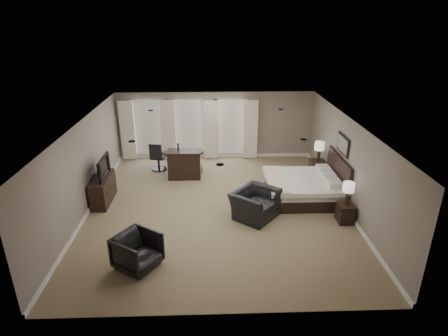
{
  "coord_description": "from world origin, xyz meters",
  "views": [
    {
      "loc": [
        -0.16,
        -9.78,
        5.31
      ],
      "look_at": [
        0.2,
        0.4,
        1.1
      ],
      "focal_mm": 30.0,
      "sensor_mm": 36.0,
      "label": 1
    }
  ],
  "objects_px": {
    "nightstand_far": "(317,170)",
    "dresser": "(103,189)",
    "lamp_far": "(319,152)",
    "bed": "(302,178)",
    "bar_stool_left": "(168,162)",
    "armchair_near": "(255,199)",
    "bar_stool_right": "(198,162)",
    "armchair_far": "(137,250)",
    "desk_chair": "(158,156)",
    "bar_counter": "(184,164)",
    "lamp_near": "(348,194)",
    "tv": "(101,175)",
    "nightstand_near": "(345,213)"
  },
  "relations": [
    {
      "from": "nightstand_far",
      "to": "bar_counter",
      "type": "distance_m",
      "value": 4.59
    },
    {
      "from": "armchair_near",
      "to": "dresser",
      "type": "bearing_deg",
      "value": 116.12
    },
    {
      "from": "nightstand_far",
      "to": "tv",
      "type": "bearing_deg",
      "value": -168.1
    },
    {
      "from": "tv",
      "to": "bar_counter",
      "type": "relative_size",
      "value": 0.96
    },
    {
      "from": "armchair_near",
      "to": "bar_stool_right",
      "type": "bearing_deg",
      "value": 66.55
    },
    {
      "from": "armchair_near",
      "to": "desk_chair",
      "type": "bearing_deg",
      "value": 80.77
    },
    {
      "from": "bar_stool_left",
      "to": "lamp_far",
      "type": "bearing_deg",
      "value": -8.3
    },
    {
      "from": "bar_stool_left",
      "to": "bar_counter",
      "type": "bearing_deg",
      "value": -38.45
    },
    {
      "from": "nightstand_far",
      "to": "lamp_far",
      "type": "xyz_separation_m",
      "value": [
        0.0,
        0.0,
        0.67
      ]
    },
    {
      "from": "bed",
      "to": "bar_stool_left",
      "type": "bearing_deg",
      "value": 152.86
    },
    {
      "from": "lamp_near",
      "to": "armchair_near",
      "type": "height_order",
      "value": "lamp_near"
    },
    {
      "from": "bed",
      "to": "desk_chair",
      "type": "bearing_deg",
      "value": 152.01
    },
    {
      "from": "nightstand_near",
      "to": "bar_stool_right",
      "type": "relative_size",
      "value": 0.66
    },
    {
      "from": "nightstand_near",
      "to": "desk_chair",
      "type": "height_order",
      "value": "desk_chair"
    },
    {
      "from": "armchair_near",
      "to": "bar_stool_left",
      "type": "xyz_separation_m",
      "value": [
        -2.76,
        3.27,
        -0.14
      ]
    },
    {
      "from": "bed",
      "to": "bar_counter",
      "type": "distance_m",
      "value": 4.07
    },
    {
      "from": "dresser",
      "to": "bar_stool_right",
      "type": "distance_m",
      "value": 3.57
    },
    {
      "from": "bed",
      "to": "bar_counter",
      "type": "xyz_separation_m",
      "value": [
        -3.68,
        1.71,
        -0.18
      ]
    },
    {
      "from": "nightstand_near",
      "to": "dresser",
      "type": "distance_m",
      "value": 7.07
    },
    {
      "from": "nightstand_far",
      "to": "desk_chair",
      "type": "distance_m",
      "value": 5.67
    },
    {
      "from": "armchair_near",
      "to": "nightstand_far",
      "type": "bearing_deg",
      "value": -4.77
    },
    {
      "from": "armchair_far",
      "to": "desk_chair",
      "type": "bearing_deg",
      "value": 36.44
    },
    {
      "from": "lamp_near",
      "to": "dresser",
      "type": "height_order",
      "value": "lamp_near"
    },
    {
      "from": "lamp_far",
      "to": "tv",
      "type": "height_order",
      "value": "lamp_far"
    },
    {
      "from": "armchair_far",
      "to": "desk_chair",
      "type": "xyz_separation_m",
      "value": [
        -0.25,
        5.73,
        0.08
      ]
    },
    {
      "from": "bed",
      "to": "nightstand_far",
      "type": "bearing_deg",
      "value": 58.46
    },
    {
      "from": "bar_counter",
      "to": "bed",
      "type": "bearing_deg",
      "value": -24.95
    },
    {
      "from": "bed",
      "to": "bar_stool_right",
      "type": "xyz_separation_m",
      "value": [
        -3.21,
        2.18,
        -0.28
      ]
    },
    {
      "from": "bar_counter",
      "to": "desk_chair",
      "type": "distance_m",
      "value": 1.26
    },
    {
      "from": "bar_stool_left",
      "to": "desk_chair",
      "type": "xyz_separation_m",
      "value": [
        -0.37,
        0.28,
        0.14
      ]
    },
    {
      "from": "lamp_near",
      "to": "bar_counter",
      "type": "height_order",
      "value": "lamp_near"
    },
    {
      "from": "bed",
      "to": "bar_stool_left",
      "type": "distance_m",
      "value": 4.85
    },
    {
      "from": "dresser",
      "to": "armchair_near",
      "type": "relative_size",
      "value": 1.15
    },
    {
      "from": "lamp_far",
      "to": "desk_chair",
      "type": "height_order",
      "value": "lamp_far"
    },
    {
      "from": "bar_counter",
      "to": "bar_stool_right",
      "type": "bearing_deg",
      "value": 44.79
    },
    {
      "from": "armchair_far",
      "to": "nightstand_near",
      "type": "bearing_deg",
      "value": -37.45
    },
    {
      "from": "nightstand_far",
      "to": "tv",
      "type": "relative_size",
      "value": 0.6
    },
    {
      "from": "nightstand_near",
      "to": "lamp_far",
      "type": "distance_m",
      "value": 2.99
    },
    {
      "from": "nightstand_far",
      "to": "dresser",
      "type": "height_order",
      "value": "dresser"
    },
    {
      "from": "lamp_far",
      "to": "tv",
      "type": "relative_size",
      "value": 0.62
    },
    {
      "from": "lamp_far",
      "to": "armchair_near",
      "type": "xyz_separation_m",
      "value": [
        -2.44,
        -2.51,
        -0.47
      ]
    },
    {
      "from": "nightstand_far",
      "to": "desk_chair",
      "type": "height_order",
      "value": "desk_chair"
    },
    {
      "from": "bed",
      "to": "dresser",
      "type": "bearing_deg",
      "value": -179.93
    },
    {
      "from": "tv",
      "to": "armchair_far",
      "type": "relative_size",
      "value": 1.24
    },
    {
      "from": "armchair_far",
      "to": "bar_stool_left",
      "type": "bearing_deg",
      "value": 32.66
    },
    {
      "from": "armchair_near",
      "to": "tv",
      "type": "bearing_deg",
      "value": 116.12
    },
    {
      "from": "nightstand_far",
      "to": "dresser",
      "type": "distance_m",
      "value": 7.07
    },
    {
      "from": "nightstand_near",
      "to": "nightstand_far",
      "type": "bearing_deg",
      "value": 90.0
    },
    {
      "from": "lamp_near",
      "to": "dresser",
      "type": "relative_size",
      "value": 0.46
    },
    {
      "from": "lamp_far",
      "to": "nightstand_far",
      "type": "bearing_deg",
      "value": -90.0
    }
  ]
}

